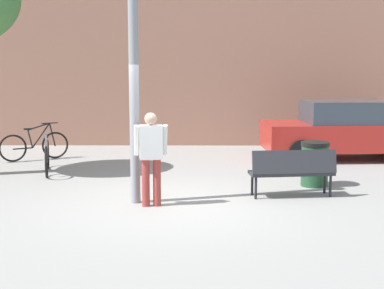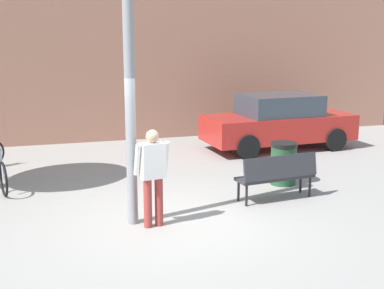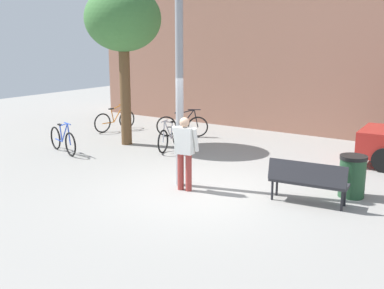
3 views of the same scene
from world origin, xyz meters
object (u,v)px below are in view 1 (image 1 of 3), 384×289
at_px(trash_bin, 315,164).
at_px(bicycle_black, 35,146).
at_px(lamppost, 133,48).
at_px(person_by_lamppost, 151,152).
at_px(parked_car_red, 344,130).
at_px(park_bench, 293,169).
at_px(bicycle_silver, 47,157).

bearing_deg(trash_bin, bicycle_black, 155.32).
xyz_separation_m(lamppost, person_by_lamppost, (0.31, -0.25, -1.83)).
bearing_deg(trash_bin, lamppost, -158.26).
bearing_deg(lamppost, parked_car_red, 43.04).
height_order(lamppost, person_by_lamppost, lamppost).
bearing_deg(bicycle_black, trash_bin, -24.68).
relative_size(park_bench, bicycle_black, 1.03).
bearing_deg(person_by_lamppost, bicycle_black, 125.83).
relative_size(bicycle_black, parked_car_red, 0.37).
distance_m(person_by_lamppost, park_bench, 2.74).
relative_size(person_by_lamppost, bicycle_black, 1.05).
distance_m(park_bench, bicycle_silver, 5.75).
xyz_separation_m(bicycle_black, trash_bin, (6.66, -3.06, 0.08)).
relative_size(bicycle_black, trash_bin, 1.73).
height_order(person_by_lamppost, park_bench, person_by_lamppost).
bearing_deg(lamppost, bicycle_silver, 130.33).
bearing_deg(bicycle_silver, parked_car_red, 14.82).
height_order(park_bench, bicycle_black, bicycle_black).
xyz_separation_m(lamppost, bicycle_black, (-3.10, 4.48, -2.41)).
distance_m(lamppost, person_by_lamppost, 1.87).
relative_size(lamppost, parked_car_red, 1.22).
xyz_separation_m(park_bench, trash_bin, (0.63, 1.00, -0.08)).
bearing_deg(bicycle_black, lamppost, -55.28).
height_order(parked_car_red, trash_bin, parked_car_red).
bearing_deg(trash_bin, person_by_lamppost, -152.83).
xyz_separation_m(park_bench, parked_car_red, (2.09, 4.26, 0.23)).
height_order(lamppost, bicycle_black, lamppost).
bearing_deg(bicycle_black, parked_car_red, 1.45).
distance_m(park_bench, trash_bin, 1.18).
relative_size(park_bench, parked_car_red, 0.38).
xyz_separation_m(lamppost, parked_car_red, (5.02, 4.69, -2.02)).
bearing_deg(trash_bin, park_bench, -122.23).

